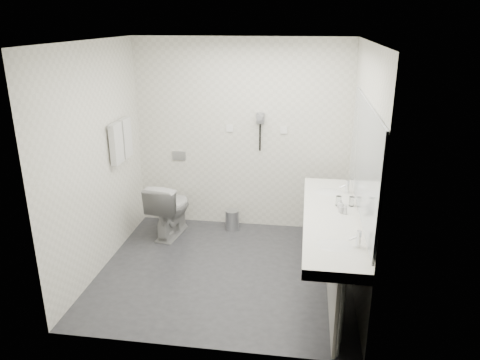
# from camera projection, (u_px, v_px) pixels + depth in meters

# --- Properties ---
(floor) EXTENTS (2.80, 2.80, 0.00)m
(floor) POSITION_uv_depth(u_px,v_px,m) (225.00, 271.00, 5.20)
(floor) COLOR #2D2E33
(floor) RESTS_ON ground
(ceiling) EXTENTS (2.80, 2.80, 0.00)m
(ceiling) POSITION_uv_depth(u_px,v_px,m) (222.00, 41.00, 4.36)
(ceiling) COLOR white
(ceiling) RESTS_ON wall_back
(wall_back) EXTENTS (2.80, 0.00, 2.80)m
(wall_back) POSITION_uv_depth(u_px,v_px,m) (241.00, 136.00, 5.99)
(wall_back) COLOR white
(wall_back) RESTS_ON floor
(wall_front) EXTENTS (2.80, 0.00, 2.80)m
(wall_front) POSITION_uv_depth(u_px,v_px,m) (194.00, 216.00, 3.57)
(wall_front) COLOR white
(wall_front) RESTS_ON floor
(wall_left) EXTENTS (0.00, 2.60, 2.60)m
(wall_left) POSITION_uv_depth(u_px,v_px,m) (97.00, 160.00, 4.97)
(wall_left) COLOR white
(wall_left) RESTS_ON floor
(wall_right) EXTENTS (0.00, 2.60, 2.60)m
(wall_right) POSITION_uv_depth(u_px,v_px,m) (361.00, 172.00, 4.59)
(wall_right) COLOR white
(wall_right) RESTS_ON floor
(vanity_counter) EXTENTS (0.55, 2.20, 0.10)m
(vanity_counter) POSITION_uv_depth(u_px,v_px,m) (331.00, 220.00, 4.59)
(vanity_counter) COLOR white
(vanity_counter) RESTS_ON floor
(vanity_panel) EXTENTS (0.03, 2.15, 0.75)m
(vanity_panel) POSITION_uv_depth(u_px,v_px,m) (331.00, 257.00, 4.73)
(vanity_panel) COLOR gray
(vanity_panel) RESTS_ON floor
(vanity_post_near) EXTENTS (0.06, 0.06, 0.75)m
(vanity_post_near) POSITION_uv_depth(u_px,v_px,m) (340.00, 320.00, 3.76)
(vanity_post_near) COLOR silver
(vanity_post_near) RESTS_ON floor
(vanity_post_far) EXTENTS (0.06, 0.06, 0.75)m
(vanity_post_far) POSITION_uv_depth(u_px,v_px,m) (330.00, 217.00, 5.70)
(vanity_post_far) COLOR silver
(vanity_post_far) RESTS_ON floor
(mirror) EXTENTS (0.02, 2.20, 1.05)m
(mirror) POSITION_uv_depth(u_px,v_px,m) (364.00, 159.00, 4.34)
(mirror) COLOR #B2BCC6
(mirror) RESTS_ON wall_right
(basin_near) EXTENTS (0.40, 0.31, 0.05)m
(basin_near) POSITION_uv_depth(u_px,v_px,m) (335.00, 247.00, 3.97)
(basin_near) COLOR white
(basin_near) RESTS_ON vanity_counter
(basin_far) EXTENTS (0.40, 0.31, 0.05)m
(basin_far) POSITION_uv_depth(u_px,v_px,m) (329.00, 193.00, 5.19)
(basin_far) COLOR white
(basin_far) RESTS_ON vanity_counter
(faucet_near) EXTENTS (0.04, 0.04, 0.15)m
(faucet_near) POSITION_uv_depth(u_px,v_px,m) (358.00, 239.00, 3.92)
(faucet_near) COLOR silver
(faucet_near) RESTS_ON vanity_counter
(faucet_far) EXTENTS (0.04, 0.04, 0.15)m
(faucet_far) POSITION_uv_depth(u_px,v_px,m) (347.00, 187.00, 5.13)
(faucet_far) COLOR silver
(faucet_far) RESTS_ON vanity_counter
(soap_bottle_a) EXTENTS (0.06, 0.06, 0.10)m
(soap_bottle_a) POSITION_uv_depth(u_px,v_px,m) (342.00, 208.00, 4.62)
(soap_bottle_a) COLOR silver
(soap_bottle_a) RESTS_ON vanity_counter
(soap_bottle_b) EXTENTS (0.10, 0.10, 0.09)m
(soap_bottle_b) POSITION_uv_depth(u_px,v_px,m) (341.00, 204.00, 4.73)
(soap_bottle_b) COLOR silver
(soap_bottle_b) RESTS_ON vanity_counter
(soap_bottle_c) EXTENTS (0.04, 0.04, 0.11)m
(soap_bottle_c) POSITION_uv_depth(u_px,v_px,m) (345.00, 209.00, 4.58)
(soap_bottle_c) COLOR silver
(soap_bottle_c) RESTS_ON vanity_counter
(glass_left) EXTENTS (0.06, 0.06, 0.11)m
(glass_left) POSITION_uv_depth(u_px,v_px,m) (339.00, 201.00, 4.79)
(glass_left) COLOR silver
(glass_left) RESTS_ON vanity_counter
(glass_right) EXTENTS (0.07, 0.07, 0.10)m
(glass_right) POSITION_uv_depth(u_px,v_px,m) (352.00, 201.00, 4.79)
(glass_right) COLOR silver
(glass_right) RESTS_ON vanity_counter
(toilet) EXTENTS (0.52, 0.78, 0.74)m
(toilet) POSITION_uv_depth(u_px,v_px,m) (170.00, 208.00, 5.97)
(toilet) COLOR white
(toilet) RESTS_ON floor
(flush_plate) EXTENTS (0.18, 0.02, 0.12)m
(flush_plate) POSITION_uv_depth(u_px,v_px,m) (179.00, 156.00, 6.20)
(flush_plate) COLOR #B2B5BA
(flush_plate) RESTS_ON wall_back
(pedal_bin) EXTENTS (0.23, 0.23, 0.26)m
(pedal_bin) POSITION_uv_depth(u_px,v_px,m) (232.00, 220.00, 6.19)
(pedal_bin) COLOR #B2B5BA
(pedal_bin) RESTS_ON floor
(bin_lid) EXTENTS (0.19, 0.19, 0.02)m
(bin_lid) POSITION_uv_depth(u_px,v_px,m) (232.00, 211.00, 6.14)
(bin_lid) COLOR #B2B5BA
(bin_lid) RESTS_ON pedal_bin
(towel_rail) EXTENTS (0.02, 0.62, 0.02)m
(towel_rail) POSITION_uv_depth(u_px,v_px,m) (119.00, 122.00, 5.38)
(towel_rail) COLOR silver
(towel_rail) RESTS_ON wall_left
(towel_near) EXTENTS (0.07, 0.24, 0.48)m
(towel_near) POSITION_uv_depth(u_px,v_px,m) (116.00, 144.00, 5.32)
(towel_near) COLOR silver
(towel_near) RESTS_ON towel_rail
(towel_far) EXTENTS (0.07, 0.24, 0.48)m
(towel_far) POSITION_uv_depth(u_px,v_px,m) (125.00, 138.00, 5.58)
(towel_far) COLOR silver
(towel_far) RESTS_ON towel_rail
(dryer_cradle) EXTENTS (0.10, 0.04, 0.14)m
(dryer_cradle) POSITION_uv_depth(u_px,v_px,m) (260.00, 118.00, 5.85)
(dryer_cradle) COLOR gray
(dryer_cradle) RESTS_ON wall_back
(dryer_barrel) EXTENTS (0.08, 0.14, 0.08)m
(dryer_barrel) POSITION_uv_depth(u_px,v_px,m) (260.00, 117.00, 5.77)
(dryer_barrel) COLOR gray
(dryer_barrel) RESTS_ON dryer_cradle
(dryer_cord) EXTENTS (0.02, 0.02, 0.35)m
(dryer_cord) POSITION_uv_depth(u_px,v_px,m) (260.00, 138.00, 5.92)
(dryer_cord) COLOR black
(dryer_cord) RESTS_ON dryer_cradle
(switch_plate_a) EXTENTS (0.09, 0.02, 0.09)m
(switch_plate_a) POSITION_uv_depth(u_px,v_px,m) (230.00, 128.00, 5.97)
(switch_plate_a) COLOR white
(switch_plate_a) RESTS_ON wall_back
(switch_plate_b) EXTENTS (0.09, 0.02, 0.09)m
(switch_plate_b) POSITION_uv_depth(u_px,v_px,m) (284.00, 130.00, 5.87)
(switch_plate_b) COLOR white
(switch_plate_b) RESTS_ON wall_back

